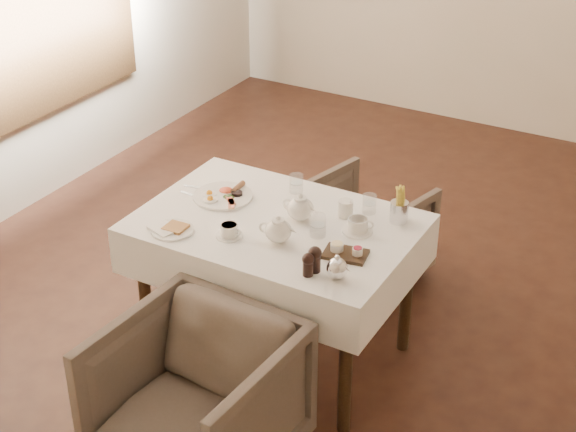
# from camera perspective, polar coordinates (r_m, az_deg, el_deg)

# --- Properties ---
(table) EXTENTS (1.28, 0.88, 0.75)m
(table) POSITION_cam_1_polar(r_m,az_deg,el_deg) (4.15, -0.75, -1.77)
(table) COLOR black
(table) RESTS_ON ground
(armchair_near) EXTENTS (0.77, 0.79, 0.68)m
(armchair_near) POSITION_cam_1_polar(r_m,az_deg,el_deg) (3.73, -5.94, -11.80)
(armchair_near) COLOR brown
(armchair_near) RESTS_ON ground
(armchair_far) EXTENTS (0.75, 0.77, 0.58)m
(armchair_far) POSITION_cam_1_polar(r_m,az_deg,el_deg) (4.94, 4.77, -1.07)
(armchair_far) COLOR brown
(armchair_far) RESTS_ON ground
(breakfast_plate) EXTENTS (0.29, 0.29, 0.04)m
(breakfast_plate) POSITION_cam_1_polar(r_m,az_deg,el_deg) (4.32, -4.17, 1.36)
(breakfast_plate) COLOR white
(breakfast_plate) RESTS_ON table
(side_plate) EXTENTS (0.21, 0.20, 0.02)m
(side_plate) POSITION_cam_1_polar(r_m,az_deg,el_deg) (4.05, -7.60, -0.87)
(side_plate) COLOR white
(side_plate) RESTS_ON table
(teapot_centre) EXTENTS (0.17, 0.13, 0.14)m
(teapot_centre) POSITION_cam_1_polar(r_m,az_deg,el_deg) (4.08, 0.80, 0.58)
(teapot_centre) COLOR white
(teapot_centre) RESTS_ON table
(teapot_front) EXTENTS (0.19, 0.16, 0.13)m
(teapot_front) POSITION_cam_1_polar(r_m,az_deg,el_deg) (3.91, -0.63, -0.85)
(teapot_front) COLOR white
(teapot_front) RESTS_ON table
(creamer) EXTENTS (0.08, 0.08, 0.08)m
(creamer) POSITION_cam_1_polar(r_m,az_deg,el_deg) (4.13, 3.74, 0.50)
(creamer) COLOR white
(creamer) RESTS_ON table
(teacup_near) EXTENTS (0.12, 0.12, 0.06)m
(teacup_near) POSITION_cam_1_polar(r_m,az_deg,el_deg) (3.97, -3.82, -0.98)
(teacup_near) COLOR white
(teacup_near) RESTS_ON table
(teacup_far) EXTENTS (0.14, 0.14, 0.07)m
(teacup_far) POSITION_cam_1_polar(r_m,az_deg,el_deg) (4.01, 4.53, -0.64)
(teacup_far) COLOR white
(teacup_far) RESTS_ON table
(glass_left) EXTENTS (0.09, 0.09, 0.09)m
(glass_left) POSITION_cam_1_polar(r_m,az_deg,el_deg) (4.34, 0.54, 2.12)
(glass_left) COLOR silver
(glass_left) RESTS_ON table
(glass_mid) EXTENTS (0.10, 0.10, 0.10)m
(glass_mid) POSITION_cam_1_polar(r_m,az_deg,el_deg) (3.96, 1.95, -0.62)
(glass_mid) COLOR silver
(glass_mid) RESTS_ON table
(glass_right) EXTENTS (0.08, 0.08, 0.09)m
(glass_right) POSITION_cam_1_polar(r_m,az_deg,el_deg) (4.17, 5.28, 0.79)
(glass_right) COLOR silver
(glass_right) RESTS_ON table
(condiment_board) EXTENTS (0.21, 0.16, 0.05)m
(condiment_board) POSITION_cam_1_polar(r_m,az_deg,el_deg) (3.84, 3.72, -2.37)
(condiment_board) COLOR black
(condiment_board) RESTS_ON table
(pepper_mill_left) EXTENTS (0.07, 0.07, 0.12)m
(pepper_mill_left) POSITION_cam_1_polar(r_m,az_deg,el_deg) (3.70, 1.75, -2.80)
(pepper_mill_left) COLOR black
(pepper_mill_left) RESTS_ON table
(pepper_mill_right) EXTENTS (0.06, 0.06, 0.11)m
(pepper_mill_right) POSITION_cam_1_polar(r_m,az_deg,el_deg) (3.68, 1.30, -3.15)
(pepper_mill_right) COLOR black
(pepper_mill_right) RESTS_ON table
(silver_pot) EXTENTS (0.11, 0.09, 0.12)m
(silver_pot) POSITION_cam_1_polar(r_m,az_deg,el_deg) (3.66, 3.19, -3.30)
(silver_pot) COLOR white
(silver_pot) RESTS_ON table
(fries_cup) EXTENTS (0.09, 0.09, 0.18)m
(fries_cup) POSITION_cam_1_polar(r_m,az_deg,el_deg) (4.09, 7.21, 0.62)
(fries_cup) COLOR silver
(fries_cup) RESTS_ON table
(cutlery_fork) EXTENTS (0.18, 0.05, 0.00)m
(cutlery_fork) POSITION_cam_1_polar(r_m,az_deg,el_deg) (4.41, -5.63, 1.80)
(cutlery_fork) COLOR silver
(cutlery_fork) RESTS_ON table
(cutlery_knife) EXTENTS (0.18, 0.03, 0.00)m
(cutlery_knife) POSITION_cam_1_polar(r_m,az_deg,el_deg) (4.33, -6.04, 1.28)
(cutlery_knife) COLOR silver
(cutlery_knife) RESTS_ON table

